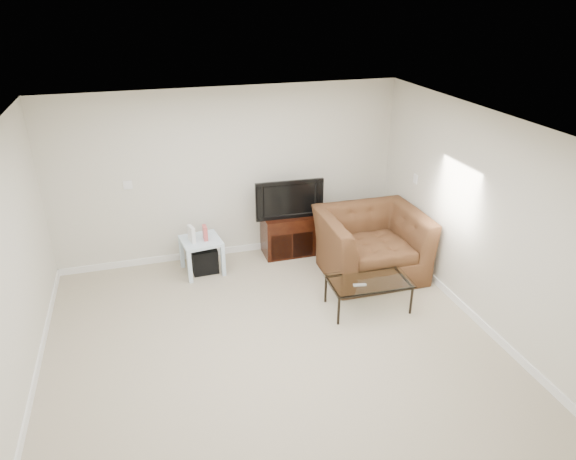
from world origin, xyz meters
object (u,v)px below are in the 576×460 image
object	(u,v)px
subwoofer	(204,259)
coffee_table	(368,294)
side_table	(202,255)
recliner	(372,234)
television	(288,197)
tv_stand	(287,234)

from	to	relation	value
subwoofer	coffee_table	world-z (taller)	coffee_table
side_table	coffee_table	distance (m)	2.41
subwoofer	recliner	bearing A→B (deg)	-17.84
television	side_table	xyz separation A→B (m)	(-1.33, -0.20, -0.66)
tv_stand	subwoofer	size ratio (longest dim) A/B	2.11
tv_stand	television	world-z (taller)	television
side_table	recliner	distance (m)	2.40
tv_stand	subwoofer	bearing A→B (deg)	-171.15
tv_stand	recliner	bearing A→B (deg)	-44.52
recliner	coffee_table	xyz separation A→B (m)	(-0.40, -0.82, -0.41)
television	coffee_table	bearing A→B (deg)	-69.95
tv_stand	side_table	size ratio (longest dim) A/B	1.42
tv_stand	side_table	bearing A→B (deg)	-170.28
recliner	coffee_table	distance (m)	1.00
television	recliner	distance (m)	1.34
side_table	recliner	bearing A→B (deg)	-17.05
subwoofer	side_table	bearing A→B (deg)	-138.74
side_table	subwoofer	distance (m)	0.08
tv_stand	coffee_table	world-z (taller)	tv_stand
television	subwoofer	xyz separation A→B (m)	(-1.30, -0.17, -0.73)
side_table	tv_stand	bearing A→B (deg)	9.83
subwoofer	coffee_table	xyz separation A→B (m)	(1.84, -1.54, 0.02)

